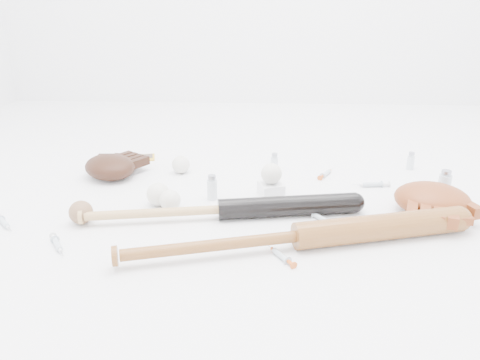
{
  "coord_description": "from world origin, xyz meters",
  "views": [
    {
      "loc": [
        0.03,
        -1.32,
        0.62
      ],
      "look_at": [
        -0.03,
        0.08,
        0.06
      ],
      "focal_mm": 35.0,
      "sensor_mm": 36.0,
      "label": 1
    }
  ],
  "objects_px": {
    "bat_dark": "(221,209)",
    "pedestal": "(271,189)",
    "bat_wood": "(299,236)",
    "glove_dark": "(110,166)"
  },
  "relations": [
    {
      "from": "bat_dark",
      "to": "pedestal",
      "type": "height_order",
      "value": "bat_dark"
    },
    {
      "from": "bat_dark",
      "to": "bat_wood",
      "type": "xyz_separation_m",
      "value": [
        0.21,
        -0.16,
        0.0
      ]
    },
    {
      "from": "bat_dark",
      "to": "bat_wood",
      "type": "relative_size",
      "value": 0.86
    },
    {
      "from": "bat_wood",
      "to": "glove_dark",
      "type": "distance_m",
      "value": 0.8
    },
    {
      "from": "bat_wood",
      "to": "bat_dark",
      "type": "bearing_deg",
      "value": 127.97
    },
    {
      "from": "bat_dark",
      "to": "pedestal",
      "type": "bearing_deg",
      "value": 42.01
    },
    {
      "from": "bat_wood",
      "to": "pedestal",
      "type": "bearing_deg",
      "value": 85.74
    },
    {
      "from": "pedestal",
      "to": "bat_wood",
      "type": "bearing_deg",
      "value": -79.07
    },
    {
      "from": "bat_wood",
      "to": "pedestal",
      "type": "distance_m",
      "value": 0.35
    },
    {
      "from": "glove_dark",
      "to": "bat_wood",
      "type": "bearing_deg",
      "value": -1.99
    }
  ]
}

